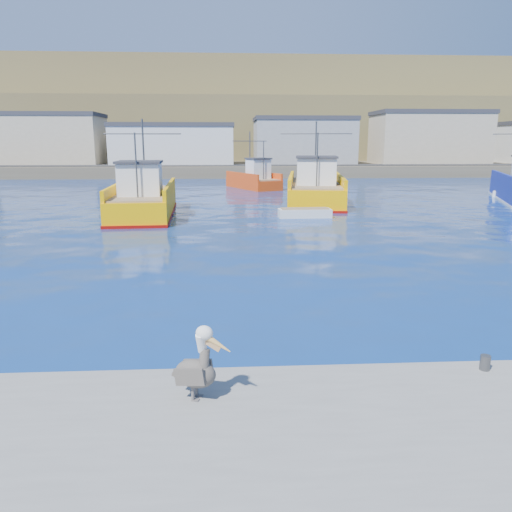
{
  "coord_description": "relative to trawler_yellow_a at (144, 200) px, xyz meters",
  "views": [
    {
      "loc": [
        -2.04,
        -12.22,
        4.88
      ],
      "look_at": [
        -1.16,
        2.82,
        1.44
      ],
      "focal_mm": 35.0,
      "sensor_mm": 36.0,
      "label": 1
    }
  ],
  "objects": [
    {
      "name": "pelican",
      "position": [
        5.1,
        -26.26,
        0.03
      ],
      "size": [
        1.08,
        0.67,
        1.36
      ],
      "color": "#595451",
      "rests_on": "dock"
    },
    {
      "name": "trawler_yellow_a",
      "position": [
        0.0,
        0.0,
        0.0
      ],
      "size": [
        5.23,
        11.63,
        6.53
      ],
      "color": "#FFB200",
      "rests_on": "ground"
    },
    {
      "name": "skiff_far",
      "position": [
        31.27,
        10.85,
        -0.81
      ],
      "size": [
        2.96,
        3.49,
        0.75
      ],
      "color": "silver",
      "rests_on": "ground"
    },
    {
      "name": "skiff_mid",
      "position": [
        10.82,
        -1.53,
        -0.81
      ],
      "size": [
        3.51,
        1.32,
        0.76
      ],
      "color": "silver",
      "rests_on": "ground"
    },
    {
      "name": "trawler_yellow_b",
      "position": [
        12.86,
        6.19,
        0.05
      ],
      "size": [
        6.13,
        12.9,
        6.66
      ],
      "color": "#FFB200",
      "rests_on": "ground"
    },
    {
      "name": "far_shore",
      "position": [
        7.7,
        87.14,
        7.93
      ],
      "size": [
        200.0,
        81.0,
        24.0
      ],
      "color": "brown",
      "rests_on": "ground"
    },
    {
      "name": "dock_bollards",
      "position": [
        8.29,
        -25.46,
        -0.4
      ],
      "size": [
        36.2,
        0.2,
        0.3
      ],
      "color": "#4C4C4C",
      "rests_on": "dock"
    },
    {
      "name": "boat_orange",
      "position": [
        8.66,
        19.98,
        -0.04
      ],
      "size": [
        5.9,
        8.36,
        6.02
      ],
      "color": "#D73F10",
      "rests_on": "ground"
    },
    {
      "name": "ground",
      "position": [
        7.69,
        -22.06,
        -1.05
      ],
      "size": [
        260.0,
        260.0,
        0.0
      ],
      "primitive_type": "plane",
      "color": "navy",
      "rests_on": "ground"
    }
  ]
}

